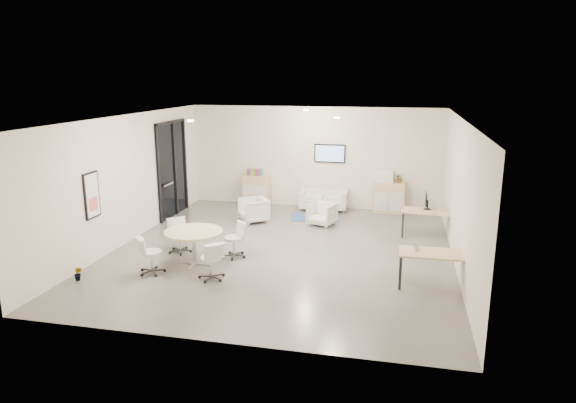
# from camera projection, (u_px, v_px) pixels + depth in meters

# --- Properties ---
(room_shell) EXTENTS (9.60, 10.60, 4.80)m
(room_shell) POSITION_uv_depth(u_px,v_px,m) (282.00, 186.00, 12.06)
(room_shell) COLOR #4E4C47
(room_shell) RESTS_ON ground
(glass_door) EXTENTS (0.09, 1.90, 2.85)m
(glass_door) POSITION_uv_depth(u_px,v_px,m) (172.00, 166.00, 15.29)
(glass_door) COLOR black
(glass_door) RESTS_ON room_shell
(artwork) EXTENTS (0.05, 0.54, 1.04)m
(artwork) POSITION_uv_depth(u_px,v_px,m) (92.00, 195.00, 11.39)
(artwork) COLOR black
(artwork) RESTS_ON room_shell
(wall_tv) EXTENTS (0.98, 0.06, 0.58)m
(wall_tv) POSITION_uv_depth(u_px,v_px,m) (330.00, 153.00, 16.15)
(wall_tv) COLOR black
(wall_tv) RESTS_ON room_shell
(ceiling_spots) EXTENTS (3.14, 4.14, 0.03)m
(ceiling_spots) POSITION_uv_depth(u_px,v_px,m) (282.00, 116.00, 12.51)
(ceiling_spots) COLOR #FFEAC6
(ceiling_spots) RESTS_ON room_shell
(sideboard_left) EXTENTS (0.87, 0.45, 0.98)m
(sideboard_left) POSITION_uv_depth(u_px,v_px,m) (257.00, 190.00, 16.74)
(sideboard_left) COLOR tan
(sideboard_left) RESTS_ON room_shell
(sideboard_right) EXTENTS (0.96, 0.46, 0.96)m
(sideboard_right) POSITION_uv_depth(u_px,v_px,m) (389.00, 197.00, 15.84)
(sideboard_right) COLOR tan
(sideboard_right) RESTS_ON room_shell
(books) EXTENTS (0.50, 0.14, 0.22)m
(books) POSITION_uv_depth(u_px,v_px,m) (255.00, 172.00, 16.61)
(books) COLOR red
(books) RESTS_ON sideboard_left
(printer) EXTENTS (0.51, 0.43, 0.36)m
(printer) POSITION_uv_depth(u_px,v_px,m) (385.00, 176.00, 15.72)
(printer) COLOR white
(printer) RESTS_ON sideboard_right
(loveseat) EXTENTS (1.48, 0.77, 0.55)m
(loveseat) POSITION_uv_depth(u_px,v_px,m) (324.00, 200.00, 16.20)
(loveseat) COLOR silver
(loveseat) RESTS_ON room_shell
(blue_rug) EXTENTS (1.60, 1.20, 0.01)m
(blue_rug) POSITION_uv_depth(u_px,v_px,m) (315.00, 217.00, 15.39)
(blue_rug) COLOR navy
(blue_rug) RESTS_ON room_shell
(armchair_left) EXTENTS (0.99, 1.00, 0.76)m
(armchair_left) POSITION_uv_depth(u_px,v_px,m) (254.00, 209.00, 14.85)
(armchair_left) COLOR silver
(armchair_left) RESTS_ON room_shell
(armchair_right) EXTENTS (0.84, 0.81, 0.70)m
(armchair_right) POSITION_uv_depth(u_px,v_px,m) (322.00, 213.00, 14.53)
(armchair_right) COLOR silver
(armchair_right) RESTS_ON room_shell
(desk_rear) EXTENTS (1.38, 0.79, 0.69)m
(desk_rear) POSITION_uv_depth(u_px,v_px,m) (427.00, 213.00, 13.46)
(desk_rear) COLOR tan
(desk_rear) RESTS_ON room_shell
(desk_front) EXTENTS (1.39, 0.71, 0.72)m
(desk_front) POSITION_uv_depth(u_px,v_px,m) (434.00, 256.00, 10.19)
(desk_front) COLOR tan
(desk_front) RESTS_ON room_shell
(monitor) EXTENTS (0.20, 0.50, 0.44)m
(monitor) POSITION_uv_depth(u_px,v_px,m) (426.00, 201.00, 13.54)
(monitor) COLOR black
(monitor) RESTS_ON desk_rear
(round_table) EXTENTS (1.30, 1.30, 0.79)m
(round_table) POSITION_uv_depth(u_px,v_px,m) (194.00, 234.00, 11.37)
(round_table) COLOR tan
(round_table) RESTS_ON room_shell
(meeting_chairs) EXTENTS (2.23, 2.23, 0.82)m
(meeting_chairs) POSITION_uv_depth(u_px,v_px,m) (194.00, 247.00, 11.45)
(meeting_chairs) COLOR white
(meeting_chairs) RESTS_ON room_shell
(plant_cabinet) EXTENTS (0.33, 0.35, 0.22)m
(plant_cabinet) POSITION_uv_depth(u_px,v_px,m) (400.00, 179.00, 15.61)
(plant_cabinet) COLOR #3F7F3F
(plant_cabinet) RESTS_ON sideboard_right
(plant_floor) EXTENTS (0.19, 0.32, 0.14)m
(plant_floor) POSITION_uv_depth(u_px,v_px,m) (78.00, 278.00, 10.62)
(plant_floor) COLOR #3F7F3F
(plant_floor) RESTS_ON room_shell
(cup) EXTENTS (0.13, 0.11, 0.12)m
(cup) POSITION_uv_depth(u_px,v_px,m) (417.00, 248.00, 10.28)
(cup) COLOR white
(cup) RESTS_ON desk_front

